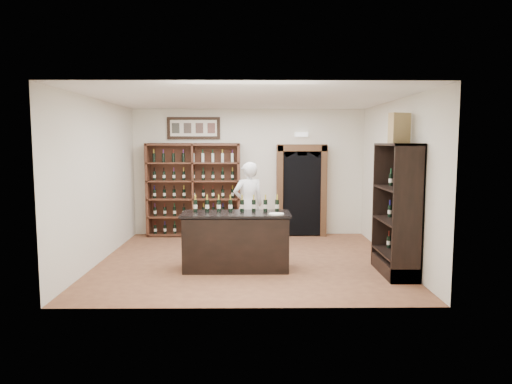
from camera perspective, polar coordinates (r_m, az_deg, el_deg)
floor at (r=8.70m, az=-1.02°, el=-8.53°), size 5.50×5.50×0.00m
ceiling at (r=8.45m, az=-1.06°, el=11.55°), size 5.50×5.50×0.00m
wall_back at (r=10.94m, az=-0.93°, el=2.47°), size 5.50×0.04×3.00m
wall_left at (r=8.90m, az=-19.03°, el=1.28°), size 0.04×5.00×3.00m
wall_right at (r=8.86m, az=17.05°, el=1.32°), size 0.04×5.00×3.00m
wine_shelf at (r=10.89m, az=-7.78°, el=0.28°), size 2.20×0.38×2.20m
framed_picture at (r=10.98m, az=-7.81°, el=7.91°), size 1.25×0.04×0.52m
arched_doorway at (r=10.86m, az=5.68°, el=0.50°), size 1.17×0.35×2.17m
emergency_light at (r=10.90m, az=5.70°, el=7.16°), size 0.30×0.10×0.10m
tasting_counter at (r=8.01m, az=-2.50°, el=-6.19°), size 1.88×0.78×1.00m
counter_bottle_0 at (r=8.10m, az=-7.59°, el=-1.69°), size 0.07×0.07×0.30m
counter_bottle_1 at (r=8.07m, az=-6.14°, el=-1.69°), size 0.07×0.07×0.30m
counter_bottle_2 at (r=8.06m, az=-4.68°, el=-1.70°), size 0.07×0.07×0.30m
counter_bottle_3 at (r=8.04m, az=-3.22°, el=-1.70°), size 0.07×0.07×0.30m
counter_bottle_4 at (r=8.04m, az=-1.75°, el=-1.70°), size 0.07×0.07×0.30m
counter_bottle_5 at (r=8.04m, az=-0.28°, el=-1.70°), size 0.07×0.07×0.30m
counter_bottle_6 at (r=8.04m, az=1.18°, el=-1.69°), size 0.07×0.07×0.30m
counter_bottle_7 at (r=8.05m, az=2.65°, el=-1.69°), size 0.07×0.07×0.30m
side_cabinet at (r=8.04m, az=17.28°, el=-4.53°), size 0.48×1.20×2.20m
shopkeeper at (r=9.62m, az=-0.95°, el=-1.61°), size 0.76×0.62×1.81m
plate at (r=7.71m, az=2.55°, el=-2.76°), size 0.26×0.26×0.02m
wine_crate at (r=7.94m, az=17.49°, el=7.63°), size 0.38×0.26×0.50m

